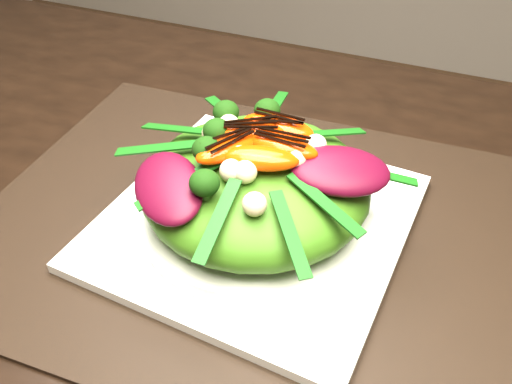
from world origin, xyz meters
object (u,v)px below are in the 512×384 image
at_px(dining_table, 119,240).
at_px(plate_base, 256,221).
at_px(placemat, 256,226).
at_px(salad_bowl, 256,210).
at_px(lettuce_mound, 256,185).
at_px(orange_segment, 242,134).

height_order(dining_table, plate_base, dining_table).
bearing_deg(plate_base, placemat, -7.13).
height_order(salad_bowl, lettuce_mound, lettuce_mound).
relative_size(placemat, salad_bowl, 2.42).
relative_size(plate_base, orange_segment, 4.19).
distance_m(plate_base, orange_segment, 0.09).
relative_size(salad_bowl, lettuce_mound, 1.06).
xyz_separation_m(plate_base, lettuce_mound, (0.00, 0.00, 0.05)).
bearing_deg(salad_bowl, dining_table, -158.62).
relative_size(dining_table, lettuce_mound, 7.54).
bearing_deg(dining_table, lettuce_mound, 21.38).
height_order(dining_table, placemat, dining_table).
xyz_separation_m(dining_table, lettuce_mound, (0.13, 0.05, 0.08)).
bearing_deg(plate_base, salad_bowl, 26.57).
bearing_deg(orange_segment, plate_base, -31.83).
bearing_deg(lettuce_mound, orange_segment, 148.17).
distance_m(salad_bowl, orange_segment, 0.08).
xyz_separation_m(placemat, plate_base, (-0.00, 0.00, 0.01)).
height_order(placemat, plate_base, plate_base).
bearing_deg(orange_segment, dining_table, -150.83).
bearing_deg(salad_bowl, lettuce_mound, -90.00).
distance_m(placemat, lettuce_mound, 0.05).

